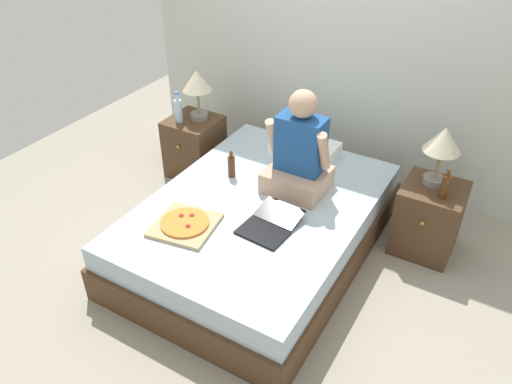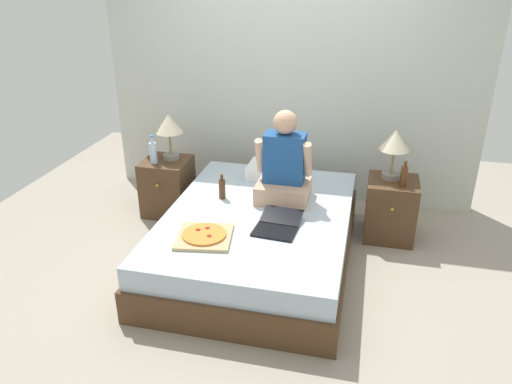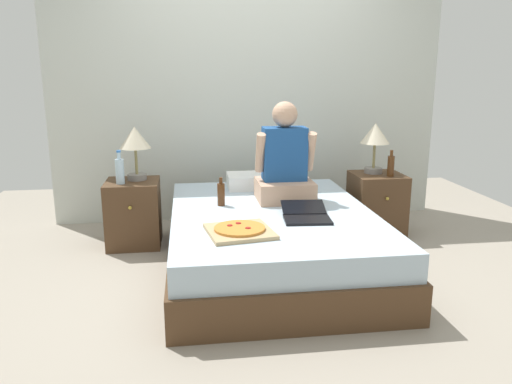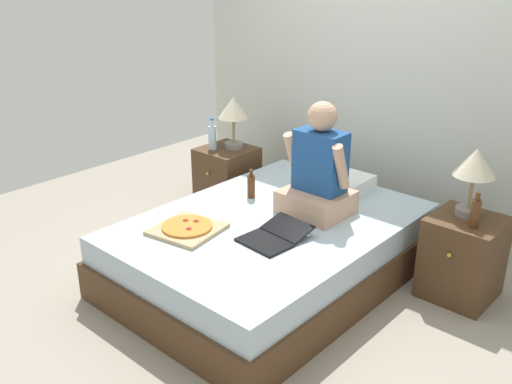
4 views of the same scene
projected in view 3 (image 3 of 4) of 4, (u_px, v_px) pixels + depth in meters
The scene contains 14 objects.
ground_plane at pixel (271, 267), 3.81m from camera, with size 5.80×5.80×0.00m, color #9E9384.
wall_back at pixel (248, 92), 4.87m from camera, with size 3.80×0.12×2.50m, color silver.
bed at pixel (272, 239), 3.76m from camera, with size 1.51×2.10×0.45m.
nightstand_left at pixel (134, 213), 4.24m from camera, with size 0.44×0.47×0.56m.
lamp_on_left_nightstand at pixel (135, 141), 4.15m from camera, with size 0.26×0.26×0.45m.
water_bottle at pixel (120, 170), 4.05m from camera, with size 0.07×0.07×0.28m.
nightstand_right at pixel (376, 204), 4.53m from camera, with size 0.44×0.47×0.56m.
lamp_on_right_nightstand at pixel (375, 137), 4.43m from camera, with size 0.26×0.26×0.45m.
beer_bottle at pixel (391, 165), 4.35m from camera, with size 0.06×0.06×0.23m.
pillow at pixel (257, 181), 4.43m from camera, with size 0.52×0.34×0.12m, color white.
person_seated at pixel (285, 164), 3.96m from camera, with size 0.47×0.40×0.78m.
laptop at pixel (306, 216), 3.50m from camera, with size 0.35×0.44×0.07m.
pizza_box at pixel (240, 230), 3.18m from camera, with size 0.46×0.46×0.05m.
beer_bottle_on_bed at pixel (221, 194), 3.82m from camera, with size 0.06×0.06×0.22m.
Camera 3 is at (-0.60, -3.52, 1.46)m, focal length 35.00 mm.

